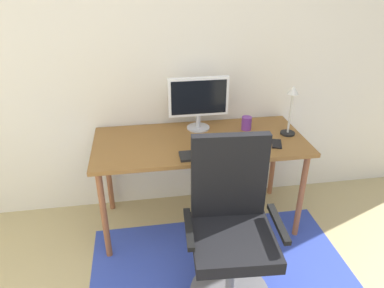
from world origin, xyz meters
name	(u,v)px	position (x,y,z in m)	size (l,w,h in m)	color
wall_back	(150,55)	(0.00, 2.20, 1.30)	(6.00, 0.10, 2.60)	silver
area_rug	(225,284)	(0.38, 1.10, 0.00)	(1.80, 1.36, 0.01)	#3044A7
desk	(200,148)	(0.32, 1.78, 0.69)	(1.57, 0.69, 0.76)	brown
monitor	(198,99)	(0.34, 1.99, 1.00)	(0.46, 0.18, 0.42)	#B2B2B7
keyboard	(211,154)	(0.35, 1.54, 0.76)	(0.43, 0.13, 0.02)	black
computer_mouse	(250,149)	(0.64, 1.56, 0.77)	(0.06, 0.10, 0.03)	black
coffee_cup	(246,123)	(0.71, 1.91, 0.81)	(0.08, 0.08, 0.11)	#683086
cell_phone	(277,144)	(0.86, 1.62, 0.76)	(0.07, 0.14, 0.01)	black
desk_lamp	(291,105)	(1.00, 1.78, 0.99)	(0.11, 0.11, 0.38)	black
office_chair	(231,237)	(0.38, 1.06, 0.45)	(0.58, 0.51, 1.07)	slate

